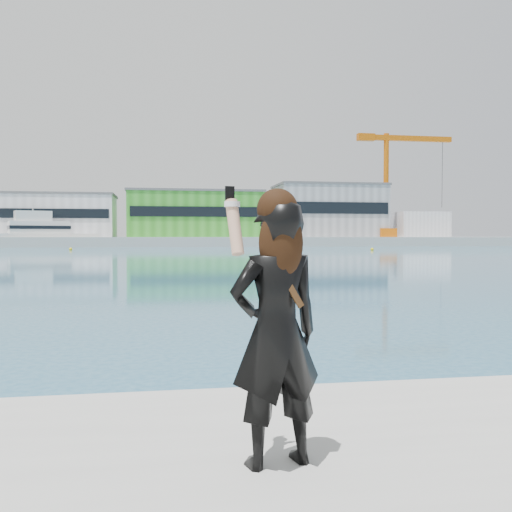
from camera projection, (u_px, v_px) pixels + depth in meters
The scene contains 11 objects.
far_quay at pixel (160, 241), 132.11m from camera, with size 320.00×40.00×2.00m, color #9E9E99.
warehouse_white at pixel (59, 216), 126.27m from camera, with size 24.48×15.35×9.50m.
warehouse_green at pixel (195, 214), 131.23m from camera, with size 30.60×16.36×10.50m.
warehouse_grey_right at pixel (329, 211), 136.51m from camera, with size 25.50×15.35×12.50m.
ancillary_shed at pixel (418, 225), 138.32m from camera, with size 12.00×10.00×6.00m, color silver.
dock_crane at pixel (391, 181), 132.57m from camera, with size 23.00×4.00×24.00m.
flagpole_right at pixel (260, 217), 126.72m from camera, with size 1.28×0.16×8.00m.
motor_yacht at pixel (42, 234), 113.82m from camera, with size 20.88×12.03×9.41m.
buoy_near at pixel (372, 250), 87.56m from camera, with size 0.50×0.50×0.50m, color yellow.
buoy_far at pixel (71, 250), 88.91m from camera, with size 0.50×0.50×0.50m, color yellow.
woman at pixel (276, 325), 3.34m from camera, with size 0.64×0.50×1.65m.
Camera 1 is at (0.08, -4.02, 2.15)m, focal length 40.00 mm.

